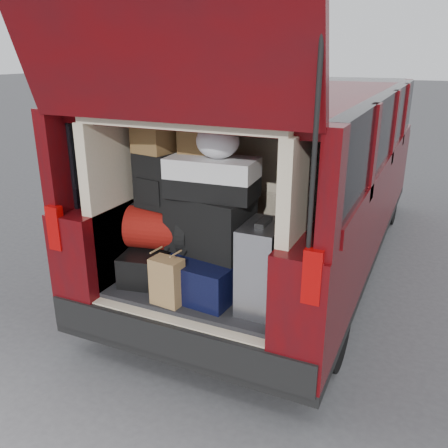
% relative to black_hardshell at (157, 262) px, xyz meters
% --- Properties ---
extents(ground, '(80.00, 80.00, 0.00)m').
position_rel_black_hardshell_xyz_m(ground, '(0.41, -0.15, -0.66)').
color(ground, '#3D3D40').
rests_on(ground, ground).
extents(minivan, '(1.90, 5.35, 2.77)m').
position_rel_black_hardshell_xyz_m(minivan, '(0.41, 1.70, 0.25)').
color(minivan, black).
rests_on(minivan, ground).
extents(load_floor, '(1.24, 1.05, 0.55)m').
position_rel_black_hardshell_xyz_m(load_floor, '(0.41, 0.12, -0.38)').
color(load_floor, black).
rests_on(load_floor, ground).
extents(black_hardshell, '(0.50, 0.62, 0.22)m').
position_rel_black_hardshell_xyz_m(black_hardshell, '(0.00, 0.00, 0.00)').
color(black_hardshell, black).
rests_on(black_hardshell, load_floor).
extents(navy_hardshell, '(0.54, 0.64, 0.26)m').
position_rel_black_hardshell_xyz_m(navy_hardshell, '(0.44, -0.03, 0.02)').
color(navy_hardshell, black).
rests_on(navy_hardshell, load_floor).
extents(silver_roller, '(0.24, 0.38, 0.57)m').
position_rel_black_hardshell_xyz_m(silver_roller, '(0.85, -0.11, 0.17)').
color(silver_roller, white).
rests_on(silver_roller, load_floor).
extents(kraft_bag, '(0.22, 0.15, 0.32)m').
position_rel_black_hardshell_xyz_m(kraft_bag, '(0.28, -0.32, 0.05)').
color(kraft_bag, '#9E7947').
rests_on(kraft_bag, load_floor).
extents(red_duffel, '(0.52, 0.40, 0.31)m').
position_rel_black_hardshell_xyz_m(red_duffel, '(0.04, 0.02, 0.26)').
color(red_duffel, maroon).
rests_on(red_duffel, black_hardshell).
extents(black_soft_case, '(0.60, 0.41, 0.40)m').
position_rel_black_hardshell_xyz_m(black_soft_case, '(0.42, 0.03, 0.35)').
color(black_soft_case, black).
rests_on(black_soft_case, navy_hardshell).
extents(backpack, '(0.29, 0.20, 0.39)m').
position_rel_black_hardshell_xyz_m(backpack, '(0.01, 0.01, 0.61)').
color(backpack, black).
rests_on(backpack, red_duffel).
extents(twotone_duffel, '(0.60, 0.34, 0.26)m').
position_rel_black_hardshell_xyz_m(twotone_duffel, '(0.45, 0.02, 0.68)').
color(twotone_duffel, silver).
rests_on(twotone_duffel, black_soft_case).
extents(grocery_sack_lower, '(0.28, 0.24, 0.22)m').
position_rel_black_hardshell_xyz_m(grocery_sack_lower, '(0.00, 0.02, 0.91)').
color(grocery_sack_lower, brown).
rests_on(grocery_sack_lower, backpack).
extents(grocery_sack_upper, '(0.23, 0.20, 0.21)m').
position_rel_black_hardshell_xyz_m(grocery_sack_upper, '(0.28, 0.12, 0.91)').
color(grocery_sack_upper, brown).
rests_on(grocery_sack_upper, twotone_duffel).
extents(plastic_bag_center, '(0.30, 0.28, 0.22)m').
position_rel_black_hardshell_xyz_m(plastic_bag_center, '(0.49, 0.02, 0.92)').
color(plastic_bag_center, white).
rests_on(plastic_bag_center, twotone_duffel).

